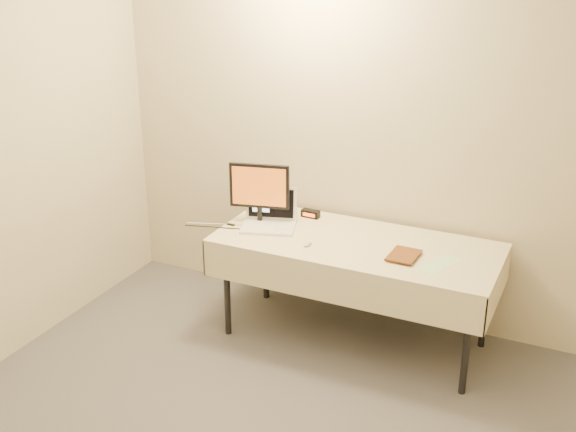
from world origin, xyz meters
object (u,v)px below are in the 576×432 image
at_px(book, 391,238).
at_px(monitor, 259,189).
at_px(laptop, 269,217).
at_px(table, 356,250).

bearing_deg(book, monitor, 175.32).
bearing_deg(laptop, book, -24.23).
distance_m(laptop, book, 0.91).
xyz_separation_m(table, book, (0.26, -0.10, 0.18)).
height_order(laptop, monitor, monitor).
relative_size(table, laptop, 4.33).
height_order(laptop, book, laptop).
xyz_separation_m(monitor, book, (0.98, -0.12, -0.13)).
xyz_separation_m(table, laptop, (-0.64, 0.01, 0.12)).
height_order(monitor, book, monitor).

